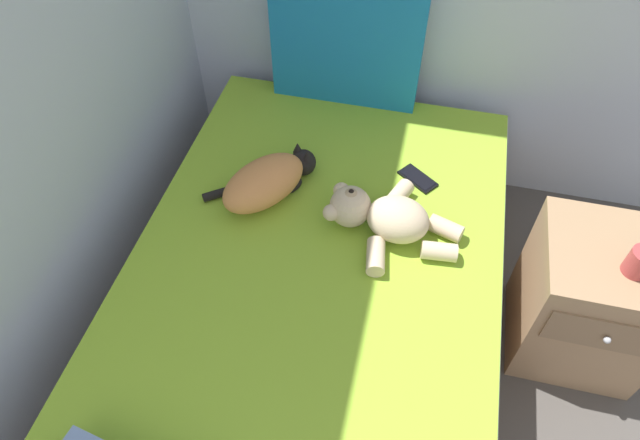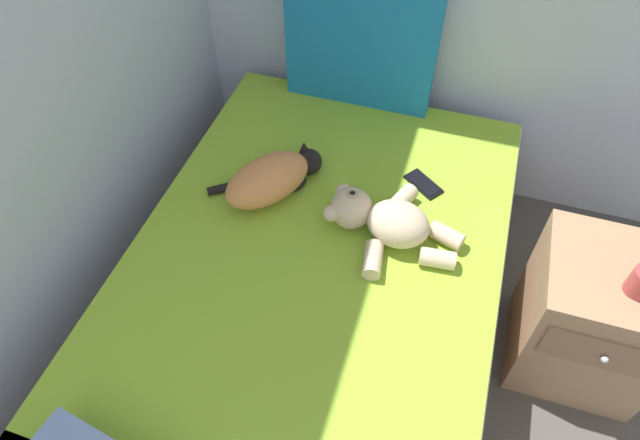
% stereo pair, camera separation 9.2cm
% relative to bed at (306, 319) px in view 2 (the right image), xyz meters
% --- Properties ---
extents(bed, '(1.28, 2.09, 0.50)m').
position_rel_bed_xyz_m(bed, '(0.00, 0.00, 0.00)').
color(bed, '#9E7A56').
rests_on(bed, ground_plane).
extents(patterned_cushion, '(0.61, 0.10, 0.53)m').
position_rel_bed_xyz_m(patterned_cushion, '(-0.08, 0.98, 0.52)').
color(patterned_cushion, '#1972AD').
rests_on(patterned_cushion, bed).
extents(cat, '(0.40, 0.40, 0.15)m').
position_rel_bed_xyz_m(cat, '(-0.24, 0.34, 0.32)').
color(cat, '#D18447').
rests_on(cat, bed).
extents(teddy_bear, '(0.49, 0.43, 0.16)m').
position_rel_bed_xyz_m(teddy_bear, '(0.20, 0.27, 0.32)').
color(teddy_bear, beige).
rests_on(teddy_bear, bed).
extents(cell_phone, '(0.16, 0.15, 0.01)m').
position_rel_bed_xyz_m(cell_phone, '(0.29, 0.54, 0.26)').
color(cell_phone, black).
rests_on(cell_phone, bed).
extents(nightstand, '(0.45, 0.45, 0.57)m').
position_rel_bed_xyz_m(nightstand, '(0.97, 0.29, 0.04)').
color(nightstand, '#9E7A56').
rests_on(nightstand, ground_plane).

